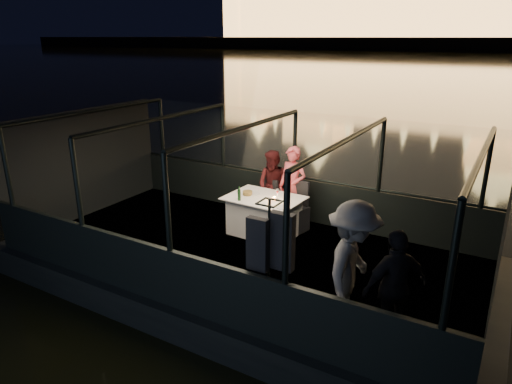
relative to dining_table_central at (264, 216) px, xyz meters
The scene contains 26 objects.
river_water 79.09m from the dining_table_central, 89.92° to the left, with size 500.00×500.00×0.00m, color black.
boat_hull 1.28m from the dining_table_central, 82.83° to the right, with size 8.60×4.40×1.00m, color black.
boat_deck 1.01m from the dining_table_central, 82.83° to the right, with size 8.00×4.00×0.04m, color black.
gunwale_port 1.09m from the dining_table_central, 83.96° to the left, with size 8.00×0.08×0.90m, color black.
gunwale_starboard 2.92m from the dining_table_central, 87.74° to the right, with size 8.00×0.08×0.90m, color black.
cabin_glass_port 1.63m from the dining_table_central, 83.96° to the left, with size 8.00×0.02×1.40m, color #99B2B2, non-canonical shape.
cabin_glass_starboard 3.16m from the dining_table_central, 87.74° to the right, with size 8.00×0.02×1.40m, color #99B2B2, non-canonical shape.
cabin_roof_glass 2.12m from the dining_table_central, 82.83° to the right, with size 8.00×4.00×0.02m, color #99B2B2, non-canonical shape.
end_wall_fore 4.06m from the dining_table_central, 166.76° to the right, with size 0.02×4.00×2.30m, color black, non-canonical shape.
end_wall_aft 4.28m from the dining_table_central, 12.52° to the right, with size 0.02×4.00×2.30m, color black, non-canonical shape.
canopy_ribs 1.20m from the dining_table_central, 82.83° to the right, with size 8.00×4.00×2.30m, color black, non-canonical shape.
dining_table_central is the anchor object (origin of this frame).
chair_port_left 0.64m from the dining_table_central, 114.08° to the left, with size 0.41×0.41×0.89m, color black.
chair_port_right 0.63m from the dining_table_central, 45.67° to the left, with size 0.46×0.46×1.00m, color black.
coat_stand 3.12m from the dining_table_central, 59.71° to the right, with size 0.51×0.41×1.85m, color black, non-canonical shape.
person_woman_coral 0.85m from the dining_table_central, 70.30° to the left, with size 0.60×0.40×1.66m, color #E9545D.
person_man_maroon 0.85m from the dining_table_central, 104.17° to the left, with size 0.73×0.56×1.51m, color #3F1113.
passenger_stripe 3.37m from the dining_table_central, 41.19° to the right, with size 1.19×0.67×1.84m, color silver.
passenger_dark 3.73m from the dining_table_central, 34.68° to the right, with size 0.91×0.38×1.54m, color black.
wine_bottle 0.73m from the dining_table_central, 131.20° to the right, with size 0.06×0.06×0.28m, color #143717.
bread_basket 0.56m from the dining_table_central, behind, with size 0.19×0.19×0.08m, color brown.
amber_candle 0.49m from the dining_table_central, 10.99° to the right, with size 0.05×0.05×0.07m, color #FF8A3F.
plate_near 0.75m from the dining_table_central, 30.15° to the right, with size 0.22×0.22×0.01m, color silver.
plate_far 0.48m from the dining_table_central, 164.28° to the left, with size 0.24×0.24×0.01m, color silver.
wine_glass_white 0.70m from the dining_table_central, 139.43° to the right, with size 0.06×0.06×0.17m, color silver, non-canonical shape.
wine_glass_red 0.55m from the dining_table_central, ahead, with size 0.07×0.07×0.21m, color white, non-canonical shape.
Camera 1 is at (3.94, -6.38, 4.23)m, focal length 32.00 mm.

